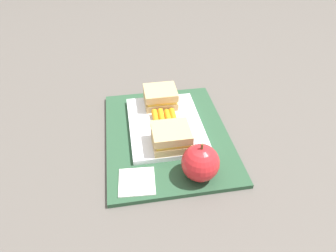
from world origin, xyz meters
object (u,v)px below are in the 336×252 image
Objects in this scene: sandwich_half_left at (160,97)px; carrot_sticks_bundle at (165,121)px; apple at (200,163)px; food_tray at (165,125)px; sandwich_half_right at (171,137)px; paper_napkin at (137,182)px.

sandwich_half_left reaches higher than carrot_sticks_bundle.
apple is at bearing 14.29° from carrot_sticks_bundle.
food_tray is at bearing -168.78° from carrot_sticks_bundle.
carrot_sticks_bundle is at bearing 179.89° from sandwich_half_right.
carrot_sticks_bundle is 0.17m from apple.
paper_napkin is at bearing -27.29° from carrot_sticks_bundle.
carrot_sticks_bundle is (0.00, 0.00, 0.01)m from food_tray.
sandwich_half_left is 1.03× the size of carrot_sticks_bundle.
food_tray reaches higher than paper_napkin.
apple reaches higher than carrot_sticks_bundle.
sandwich_half_right reaches higher than food_tray.
sandwich_half_left is 0.25m from paper_napkin.
sandwich_half_left is 0.08m from carrot_sticks_bundle.
sandwich_half_right is at bearing 0.00° from sandwich_half_left.
food_tray is at bearing 152.86° from paper_napkin.
paper_napkin is (0.24, -0.08, -0.03)m from sandwich_half_left.
sandwich_half_left is at bearing -179.90° from carrot_sticks_bundle.
food_tray is 2.96× the size of carrot_sticks_bundle.
apple is at bearing 25.89° from sandwich_half_right.
apple is 1.22× the size of paper_napkin.
food_tray is 0.08m from sandwich_half_right.
sandwich_half_right is at bearing -0.11° from carrot_sticks_bundle.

